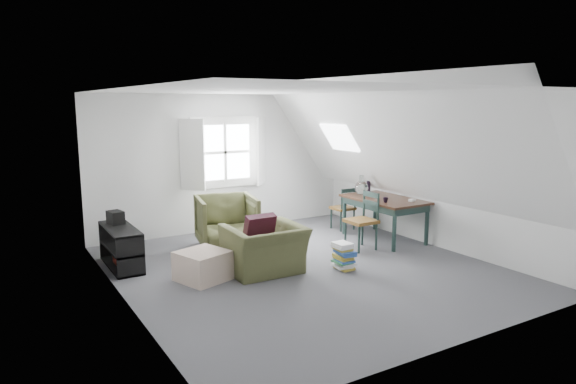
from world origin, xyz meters
TOP-DOWN VIEW (x-y plane):
  - floor at (0.00, 0.00)m, footprint 5.50×5.50m
  - ceiling at (0.00, 0.00)m, footprint 5.50×5.50m
  - wall_back at (0.00, 2.75)m, footprint 5.00×0.00m
  - wall_front at (0.00, -2.75)m, footprint 5.00×0.00m
  - wall_left at (-2.50, 0.00)m, footprint 0.00×5.50m
  - wall_right at (2.50, 0.00)m, footprint 0.00×5.50m
  - slope_left at (-1.55, 0.00)m, footprint 3.19×5.50m
  - slope_right at (1.55, 0.00)m, footprint 3.19×5.50m
  - dormer_window at (0.00, 2.68)m, footprint 1.71×0.35m
  - skylight at (1.55, 1.30)m, footprint 0.35×0.75m
  - armchair_near at (-0.57, 0.15)m, footprint 1.05×0.92m
  - armchair_far at (-0.49, 1.60)m, footprint 1.10×1.12m
  - throw_pillow at (-0.57, 0.30)m, footprint 0.45×0.26m
  - ottoman at (-1.42, 0.30)m, footprint 0.75×0.75m
  - dining_table at (2.04, 0.64)m, footprint 0.87×1.45m
  - demijohn at (1.89, 1.09)m, footprint 0.24×0.24m
  - vase_twigs at (2.14, 1.19)m, footprint 0.07×0.08m
  - cup at (1.79, 0.34)m, footprint 0.11×0.11m
  - paper_box at (2.24, 0.19)m, footprint 0.12×0.09m
  - dining_chair_far at (1.88, 1.58)m, footprint 0.37×0.37m
  - dining_chair_near at (1.36, 0.37)m, footprint 0.43×0.43m
  - media_shelf at (-2.22, 1.41)m, footprint 0.38×1.14m
  - electronics_box at (-2.22, 1.70)m, footprint 0.23×0.29m
  - magazine_stack at (0.46, -0.30)m, footprint 0.29×0.34m

SIDE VIEW (x-z plane):
  - floor at x=0.00m, z-range 0.00..0.00m
  - armchair_near at x=-0.57m, z-range -0.33..0.33m
  - armchair_far at x=-0.49m, z-range -0.43..0.43m
  - magazine_stack at x=0.46m, z-range 0.00..0.38m
  - ottoman at x=-1.42m, z-range 0.00..0.39m
  - media_shelf at x=-2.22m, z-range -0.03..0.56m
  - dining_chair_far at x=1.88m, z-range 0.02..0.82m
  - dining_chair_near at x=1.36m, z-range 0.02..0.95m
  - throw_pillow at x=-0.57m, z-range 0.35..0.81m
  - dining_table at x=2.04m, z-range 0.27..1.00m
  - electronics_box at x=-2.22m, z-range 0.57..0.78m
  - cup at x=1.79m, z-range 0.69..0.77m
  - paper_box at x=2.24m, z-range 0.73..0.76m
  - vase_twigs at x=2.14m, z-range 0.57..1.13m
  - demijohn at x=1.89m, z-range 0.70..1.04m
  - wall_back at x=0.00m, z-range -1.25..3.75m
  - wall_front at x=0.00m, z-range -1.25..3.75m
  - wall_left at x=-2.50m, z-range -1.50..4.00m
  - wall_right at x=2.50m, z-range -1.50..4.00m
  - dormer_window at x=0.00m, z-range 0.80..2.10m
  - skylight at x=1.55m, z-range 1.51..1.98m
  - slope_left at x=-1.55m, z-range -0.47..4.02m
  - slope_right at x=1.55m, z-range -0.47..4.02m
  - ceiling at x=0.00m, z-range 2.50..2.50m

